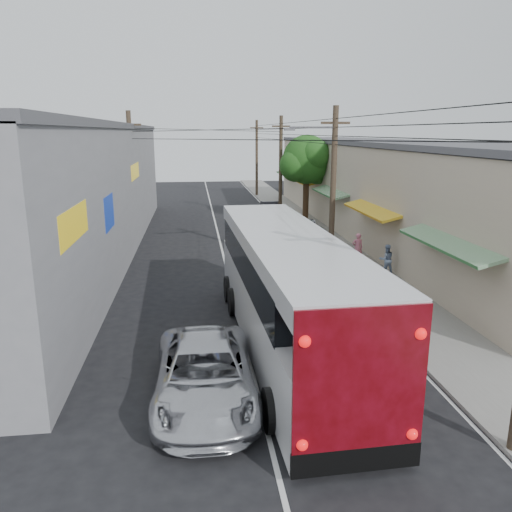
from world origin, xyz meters
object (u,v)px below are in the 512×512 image
at_px(jeepney, 205,374).
at_px(parked_suv, 312,246).
at_px(parked_car_far, 272,211).
at_px(pedestrian_near, 357,248).
at_px(coach_bus, 286,289).
at_px(pedestrian_far, 386,259).
at_px(parked_car_mid, 278,221).

relative_size(jeepney, parked_suv, 0.86).
height_order(parked_car_far, pedestrian_near, pedestrian_near).
height_order(coach_bus, pedestrian_far, coach_bus).
xyz_separation_m(parked_car_mid, parked_car_far, (0.38, 5.25, -0.05)).
xyz_separation_m(jeepney, parked_car_mid, (5.62, 22.01, -0.02)).
height_order(coach_bus, parked_suv, coach_bus).
distance_m(parked_suv, parked_car_mid, 8.53).
relative_size(parked_suv, parked_car_far, 1.53).
bearing_deg(pedestrian_near, coach_bus, 62.49).
bearing_deg(pedestrian_near, pedestrian_far, 109.69).
relative_size(parked_car_mid, pedestrian_near, 2.76).
height_order(parked_car_mid, pedestrian_near, pedestrian_near).
xyz_separation_m(jeepney, parked_car_far, (6.00, 27.25, -0.08)).
xyz_separation_m(pedestrian_near, pedestrian_far, (0.70, -2.26, -0.06)).
bearing_deg(coach_bus, jeepney, -132.72).
bearing_deg(parked_car_far, pedestrian_far, -83.69).
height_order(parked_suv, parked_car_mid, parked_suv).
bearing_deg(parked_suv, pedestrian_near, -23.70).
bearing_deg(parked_car_far, parked_suv, -93.60).
xyz_separation_m(coach_bus, pedestrian_near, (5.57, 9.62, -1.03)).
relative_size(coach_bus, pedestrian_near, 8.33).
height_order(jeepney, parked_suv, parked_suv).
height_order(coach_bus, parked_car_far, coach_bus).
xyz_separation_m(coach_bus, parked_car_far, (3.34, 24.15, -1.25)).
bearing_deg(pedestrian_near, jeepney, 59.66).
xyz_separation_m(parked_suv, parked_car_mid, (-0.38, 8.52, -0.18)).
relative_size(parked_car_far, pedestrian_near, 2.64).
bearing_deg(parked_suv, jeepney, -118.91).
bearing_deg(parked_suv, coach_bus, -112.75).
bearing_deg(coach_bus, parked_car_far, 80.01).
distance_m(parked_suv, parked_car_far, 13.77).
bearing_deg(parked_suv, parked_car_mid, 87.61).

